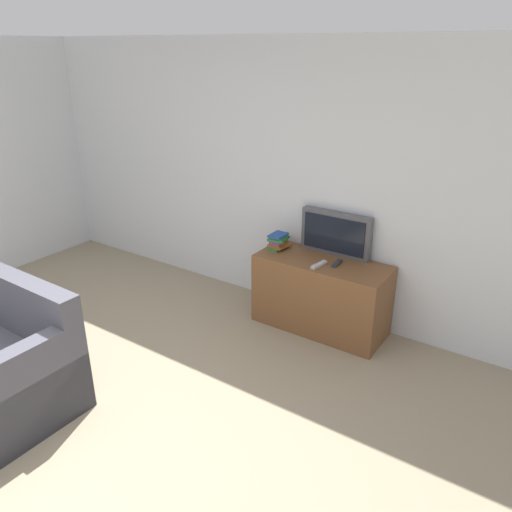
# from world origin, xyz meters

# --- Properties ---
(ground_plane) EXTENTS (14.00, 14.00, 0.00)m
(ground_plane) POSITION_xyz_m (0.00, 0.00, 0.00)
(ground_plane) COLOR gray
(wall_back) EXTENTS (9.00, 0.06, 2.60)m
(wall_back) POSITION_xyz_m (0.00, 3.03, 1.30)
(wall_back) COLOR silver
(wall_back) RESTS_ON ground_plane
(tv_stand) EXTENTS (1.23, 0.51, 0.69)m
(tv_stand) POSITION_xyz_m (0.71, 2.72, 0.35)
(tv_stand) COLOR brown
(tv_stand) RESTS_ON ground_plane
(television) EXTENTS (0.68, 0.09, 0.41)m
(television) POSITION_xyz_m (0.72, 2.94, 0.90)
(television) COLOR #4C4C51
(television) RESTS_ON tv_stand
(book_stack) EXTENTS (0.19, 0.22, 0.15)m
(book_stack) POSITION_xyz_m (0.21, 2.76, 0.77)
(book_stack) COLOR #2D753D
(book_stack) RESTS_ON tv_stand
(remote_on_stand) EXTENTS (0.06, 0.17, 0.02)m
(remote_on_stand) POSITION_xyz_m (0.85, 2.72, 0.70)
(remote_on_stand) COLOR #2D2D2D
(remote_on_stand) RESTS_ON tv_stand
(remote_secondary) EXTENTS (0.07, 0.20, 0.02)m
(remote_secondary) POSITION_xyz_m (0.73, 2.60, 0.70)
(remote_secondary) COLOR #B7B7B7
(remote_secondary) RESTS_ON tv_stand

